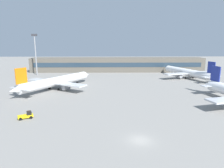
% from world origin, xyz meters
% --- Properties ---
extents(ground_plane, '(400.00, 400.00, 0.00)m').
position_xyz_m(ground_plane, '(0.00, 40.00, 0.00)').
color(ground_plane, gray).
extents(terminal_building, '(111.59, 12.13, 9.00)m').
position_xyz_m(terminal_building, '(0.00, 96.01, 4.50)').
color(terminal_building, '#5B564C').
rests_on(terminal_building, ground_plane).
extents(airplane_mid, '(27.09, 37.07, 10.38)m').
position_xyz_m(airplane_mid, '(-27.01, 45.32, 3.16)').
color(airplane_mid, silver).
rests_on(airplane_mid, ground_plane).
extents(airplane_far, '(28.51, 39.92, 10.19)m').
position_xyz_m(airplane_far, '(36.17, 69.84, 3.11)').
color(airplane_far, white).
rests_on(airplane_far, ground_plane).
extents(baggage_tug_yellow, '(3.89, 2.99, 1.75)m').
position_xyz_m(baggage_tug_yellow, '(-26.77, 12.09, 0.80)').
color(baggage_tug_yellow, yellow).
rests_on(baggage_tug_yellow, ground_plane).
extents(floodlight_tower_west, '(3.20, 0.80, 23.62)m').
position_xyz_m(floodlight_tower_west, '(-48.35, 82.27, 13.79)').
color(floodlight_tower_west, gray).
rests_on(floodlight_tower_west, ground_plane).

